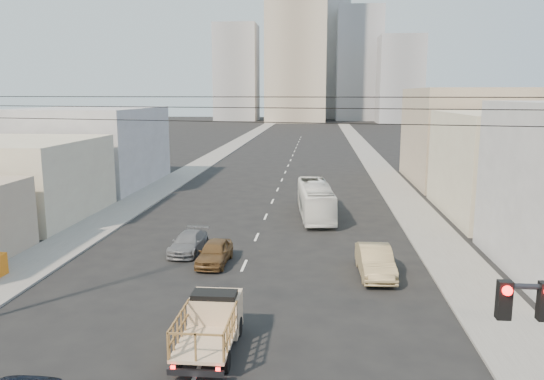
# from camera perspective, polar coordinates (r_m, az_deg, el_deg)

# --- Properties ---
(sidewalk_left) EXTENTS (3.50, 180.00, 0.12)m
(sidewalk_left) POSITION_cam_1_polar(r_m,az_deg,el_deg) (85.93, -5.56, 3.99)
(sidewalk_left) COLOR slate
(sidewalk_left) RESTS_ON ground
(sidewalk_right) EXTENTS (3.50, 180.00, 0.12)m
(sidewalk_right) POSITION_cam_1_polar(r_m,az_deg,el_deg) (84.82, 10.28, 3.79)
(sidewalk_right) COLOR slate
(sidewalk_right) RESTS_ON ground
(lane_dashes) EXTENTS (0.15, 104.00, 0.01)m
(lane_dashes) POSITION_cam_1_polar(r_m,az_deg,el_deg) (67.72, 1.60, 2.30)
(lane_dashes) COLOR silver
(lane_dashes) RESTS_ON ground
(flatbed_pickup) EXTENTS (1.95, 4.41, 1.90)m
(flatbed_pickup) POSITION_cam_1_polar(r_m,az_deg,el_deg) (20.31, -6.67, -13.86)
(flatbed_pickup) COLOR tan
(flatbed_pickup) RESTS_ON ground
(city_bus) EXTENTS (3.13, 9.69, 2.65)m
(city_bus) POSITION_cam_1_polar(r_m,az_deg,el_deg) (41.13, 4.69, -1.06)
(city_bus) COLOR white
(city_bus) RESTS_ON ground
(sedan_brown) EXTENTS (1.73, 3.97, 1.33)m
(sedan_brown) POSITION_cam_1_polar(r_m,az_deg,el_deg) (29.98, -6.20, -6.69)
(sedan_brown) COLOR brown
(sedan_brown) RESTS_ON ground
(sedan_tan) EXTENTS (1.84, 4.78, 1.55)m
(sedan_tan) POSITION_cam_1_polar(r_m,az_deg,el_deg) (28.45, 11.04, -7.53)
(sedan_tan) COLOR #A08A5D
(sedan_tan) RESTS_ON ground
(sedan_grey) EXTENTS (1.93, 4.23, 1.20)m
(sedan_grey) POSITION_cam_1_polar(r_m,az_deg,el_deg) (32.33, -8.98, -5.62)
(sedan_grey) COLOR slate
(sedan_grey) RESTS_ON ground
(overhead_wires) EXTENTS (23.01, 5.02, 0.72)m
(overhead_wires) POSITION_cam_1_polar(r_m,az_deg,el_deg) (15.97, -9.70, 8.66)
(overhead_wires) COLOR black
(overhead_wires) RESTS_ON ground
(bldg_right_mid) EXTENTS (11.00, 14.00, 8.00)m
(bldg_right_mid) POSITION_cam_1_polar(r_m,az_deg,el_deg) (45.03, 25.13, 2.43)
(bldg_right_mid) COLOR #B7AD94
(bldg_right_mid) RESTS_ON ground
(bldg_right_far) EXTENTS (12.00, 16.00, 10.00)m
(bldg_right_far) POSITION_cam_1_polar(r_m,az_deg,el_deg) (60.27, 20.51, 5.45)
(bldg_right_far) COLOR tan
(bldg_right_far) RESTS_ON ground
(bldg_left_mid) EXTENTS (11.00, 12.00, 6.00)m
(bldg_left_mid) POSITION_cam_1_polar(r_m,az_deg,el_deg) (44.85, -25.91, 1.05)
(bldg_left_mid) COLOR #B7AD94
(bldg_left_mid) RESTS_ON ground
(bldg_left_far) EXTENTS (12.00, 16.00, 8.00)m
(bldg_left_far) POSITION_cam_1_polar(r_m,az_deg,el_deg) (58.20, -18.87, 4.41)
(bldg_left_far) COLOR #97979A
(bldg_left_far) RESTS_ON ground
(high_rise_tower) EXTENTS (20.00, 20.00, 60.00)m
(high_rise_tower) POSITION_cam_1_polar(r_m,az_deg,el_deg) (185.28, 2.66, 16.64)
(high_rise_tower) COLOR #9E907B
(high_rise_tower) RESTS_ON ground
(midrise_ne) EXTENTS (16.00, 16.00, 40.00)m
(midrise_ne) POSITION_cam_1_polar(r_m,az_deg,el_deg) (199.72, 9.32, 13.18)
(midrise_ne) COLOR gray
(midrise_ne) RESTS_ON ground
(midrise_nw) EXTENTS (15.00, 15.00, 34.00)m
(midrise_nw) POSITION_cam_1_polar(r_m,az_deg,el_deg) (196.41, -3.82, 12.46)
(midrise_nw) COLOR gray
(midrise_nw) RESTS_ON ground
(midrise_back) EXTENTS (18.00, 18.00, 44.00)m
(midrise_back) POSITION_cam_1_polar(r_m,az_deg,el_deg) (214.33, 5.75, 13.58)
(midrise_back) COLOR #97979A
(midrise_back) RESTS_ON ground
(midrise_east) EXTENTS (14.00, 14.00, 28.00)m
(midrise_east) POSITION_cam_1_polar(r_m,az_deg,el_deg) (180.88, 13.60, 11.44)
(midrise_east) COLOR gray
(midrise_east) RESTS_ON ground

